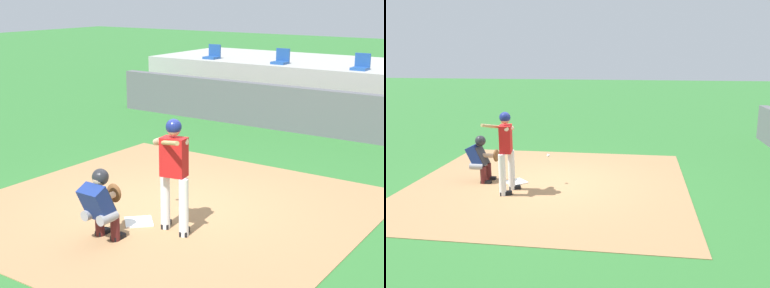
{
  "view_description": "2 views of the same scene",
  "coord_description": "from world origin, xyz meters",
  "views": [
    {
      "loc": [
        5.71,
        -7.46,
        3.61
      ],
      "look_at": [
        0.0,
        0.7,
        1.0
      ],
      "focal_mm": 54.26,
      "sensor_mm": 36.0,
      "label": 1
    },
    {
      "loc": [
        9.04,
        2.03,
        3.01
      ],
      "look_at": [
        0.0,
        0.7,
        1.0
      ],
      "focal_mm": 38.43,
      "sensor_mm": 36.0,
      "label": 2
    }
  ],
  "objects": [
    {
      "name": "batter_at_plate",
      "position": [
        0.69,
        -0.77,
        1.04
      ],
      "size": [
        0.78,
        0.66,
        1.8
      ],
      "color": "silver",
      "rests_on": "ground"
    },
    {
      "name": "ground_plane",
      "position": [
        0.0,
        0.0,
        0.0
      ],
      "size": [
        80.0,
        80.0,
        0.0
      ],
      "primitive_type": "plane",
      "color": "#2D6B2D"
    },
    {
      "name": "home_plate",
      "position": [
        0.0,
        -0.8,
        0.02
      ],
      "size": [
        0.62,
        0.62,
        0.02
      ],
      "primitive_type": "cube",
      "rotation": [
        0.0,
        0.0,
        0.79
      ],
      "color": "white",
      "rests_on": "dirt_infield"
    },
    {
      "name": "catcher_crouched",
      "position": [
        -0.0,
        -1.62,
        0.61
      ],
      "size": [
        0.49,
        1.98,
        1.13
      ],
      "color": "gray",
      "rests_on": "ground"
    },
    {
      "name": "dirt_infield",
      "position": [
        0.0,
        0.0,
        0.01
      ],
      "size": [
        6.4,
        6.4,
        0.01
      ],
      "primitive_type": "cube",
      "color": "#9E754C",
      "rests_on": "ground"
    }
  ]
}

